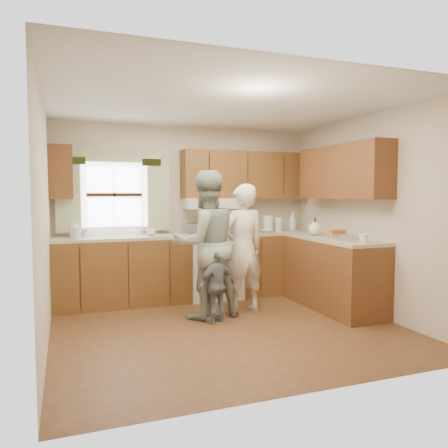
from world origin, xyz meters
name	(u,v)px	position (x,y,z in m)	size (l,w,h in m)	color
room	(228,218)	(0.00, 0.00, 1.25)	(3.80, 3.80, 3.80)	#492B16
kitchen_fixtures	(242,242)	(0.61, 1.08, 0.84)	(3.80, 2.25, 2.15)	#47290F
stove	(212,266)	(0.30, 1.44, 0.47)	(0.76, 0.67, 1.07)	silver
woman_left	(243,248)	(0.42, 0.58, 0.82)	(0.60, 0.39, 1.64)	beige
woman_right	(205,244)	(-0.11, 0.49, 0.90)	(0.87, 0.68, 1.80)	#294336
child	(217,285)	(-0.05, 0.23, 0.44)	(0.52, 0.21, 0.88)	slate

